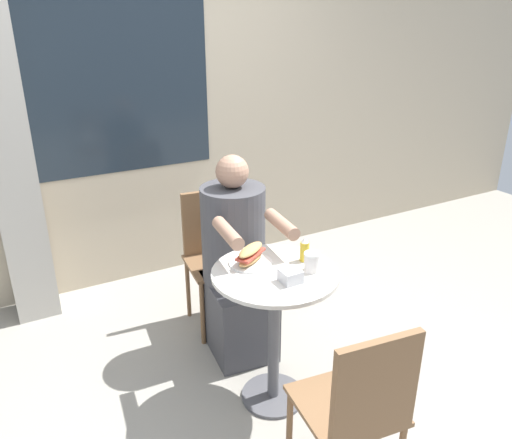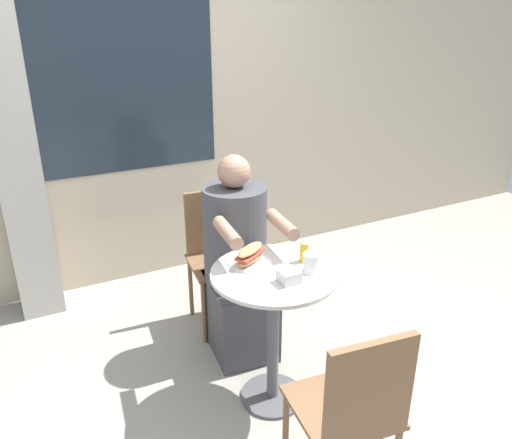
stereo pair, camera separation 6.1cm
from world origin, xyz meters
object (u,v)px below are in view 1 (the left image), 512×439
drink_cup (312,262)px  cafe_table (274,310)px  seated_diner (236,270)px  condiment_bottle (305,249)px  diner_chair (214,246)px  empty_chair_across (360,404)px  sandwich_on_plate (251,256)px

drink_cup → cafe_table: bearing=152.6°
cafe_table → seated_diner: seated_diner is taller
drink_cup → condiment_bottle: size_ratio=0.75×
condiment_bottle → cafe_table: bearing=-171.4°
diner_chair → cafe_table: bearing=92.6°
empty_chair_across → cafe_table: bearing=94.2°
sandwich_on_plate → seated_diner: bearing=74.5°
cafe_table → diner_chair: size_ratio=0.87×
cafe_table → sandwich_on_plate: (-0.06, 0.13, 0.25)m
empty_chair_across → drink_cup: (0.19, 0.61, 0.28)m
diner_chair → seated_diner: size_ratio=0.73×
diner_chair → empty_chair_across: size_ratio=1.00×
cafe_table → drink_cup: size_ratio=7.87×
diner_chair → seated_diner: seated_diner is taller
cafe_table → seated_diner: (0.04, 0.50, -0.03)m
diner_chair → empty_chair_across: (-0.09, -1.54, 0.00)m
seated_diner → drink_cup: seated_diner is taller
cafe_table → diner_chair: 0.85m
condiment_bottle → seated_diner: bearing=107.0°
diner_chair → condiment_bottle: size_ratio=6.74×
cafe_table → sandwich_on_plate: 0.29m
diner_chair → condiment_bottle: (0.13, -0.82, 0.30)m
sandwich_on_plate → drink_cup: 0.30m
sandwich_on_plate → drink_cup: size_ratio=2.24×
drink_cup → sandwich_on_plate: bearing=136.0°
condiment_bottle → empty_chair_across: bearing=-106.8°
sandwich_on_plate → diner_chair: bearing=80.7°
diner_chair → empty_chair_across: 1.54m
diner_chair → condiment_bottle: condiment_bottle is taller
cafe_table → sandwich_on_plate: bearing=115.8°
drink_cup → condiment_bottle: 0.11m
cafe_table → condiment_bottle: size_ratio=5.86×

